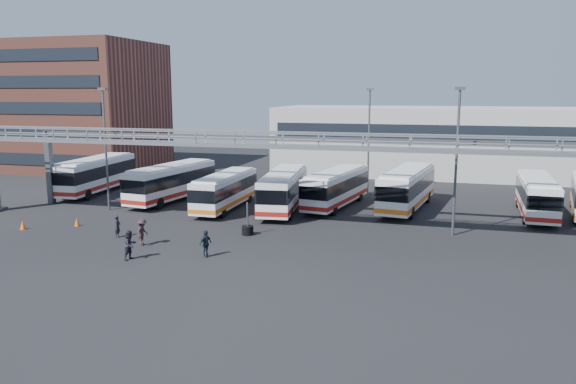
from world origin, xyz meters
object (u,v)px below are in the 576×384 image
(bus_4, at_px, (283,189))
(bus_8, at_px, (537,195))
(light_pole_back, at_px, (369,135))
(bus_0, at_px, (96,174))
(tire_stack, at_px, (248,229))
(pedestrian_c, at_px, (142,232))
(cone_right, at_px, (77,222))
(bus_6, at_px, (407,187))
(bus_5, at_px, (336,187))
(light_pole_left, at_px, (105,142))
(light_pole_mid, at_px, (457,154))
(pedestrian_a, at_px, (118,226))
(cone_left, at_px, (23,225))
(bus_2, at_px, (172,181))
(pedestrian_b, at_px, (130,245))
(pedestrian_d, at_px, (206,244))
(bus_3, at_px, (225,190))

(bus_4, xyz_separation_m, bus_8, (20.14, 3.42, -0.08))
(light_pole_back, height_order, bus_0, light_pole_back)
(bus_0, height_order, tire_stack, bus_0)
(bus_0, distance_m, pedestrian_c, 21.45)
(cone_right, bearing_deg, bus_6, 28.98)
(tire_stack, bearing_deg, bus_5, 69.89)
(light_pole_left, xyz_separation_m, light_pole_mid, (28.00, -1.00, 0.00))
(bus_5, xyz_separation_m, cone_right, (-17.26, -12.21, -1.46))
(light_pole_left, height_order, pedestrian_a, light_pole_left)
(bus_6, height_order, cone_left, bus_6)
(cone_right, bearing_deg, light_pole_left, 100.17)
(bus_4, xyz_separation_m, bus_5, (3.97, 2.71, -0.08))
(light_pole_left, distance_m, bus_8, 35.42)
(light_pole_back, distance_m, pedestrian_c, 26.34)
(light_pole_back, height_order, pedestrian_a, light_pole_back)
(light_pole_left, relative_size, light_pole_back, 1.00)
(light_pole_mid, relative_size, bus_4, 0.91)
(pedestrian_a, bearing_deg, bus_0, 28.10)
(pedestrian_a, bearing_deg, pedestrian_c, -127.60)
(pedestrian_c, bearing_deg, bus_5, -33.34)
(bus_2, xyz_separation_m, cone_right, (-2.33, -10.71, -1.55))
(pedestrian_b, height_order, pedestrian_d, pedestrian_b)
(pedestrian_d, distance_m, cone_right, 13.39)
(light_pole_left, relative_size, bus_5, 0.95)
(cone_left, height_order, tire_stack, tire_stack)
(pedestrian_b, xyz_separation_m, tire_stack, (4.73, 7.40, -0.50))
(pedestrian_c, relative_size, tire_stack, 0.76)
(pedestrian_a, xyz_separation_m, tire_stack, (8.36, 3.06, -0.38))
(pedestrian_c, distance_m, cone_right, 8.28)
(light_pole_mid, bearing_deg, tire_stack, -164.73)
(light_pole_back, bearing_deg, pedestrian_a, -123.00)
(bus_3, xyz_separation_m, bus_8, (25.08, 4.18, 0.07))
(pedestrian_d, bearing_deg, bus_8, -30.20)
(bus_3, xyz_separation_m, bus_6, (14.88, 4.12, 0.22))
(bus_0, bearing_deg, cone_right, -65.56)
(bus_3, bearing_deg, pedestrian_a, -108.82)
(light_pole_left, relative_size, pedestrian_c, 5.81)
(bus_3, height_order, pedestrian_c, bus_3)
(bus_0, xyz_separation_m, bus_5, (24.10, -0.25, -0.17))
(light_pole_left, bearing_deg, bus_4, 14.67)
(light_pole_mid, relative_size, pedestrian_c, 5.81)
(bus_5, distance_m, pedestrian_d, 17.61)
(bus_4, height_order, cone_right, bus_4)
(bus_2, relative_size, bus_3, 1.13)
(light_pole_left, distance_m, bus_5, 19.80)
(pedestrian_b, xyz_separation_m, cone_right, (-8.42, 6.42, -0.58))
(cone_right, bearing_deg, pedestrian_c, -24.72)
(pedestrian_d, bearing_deg, bus_0, 68.03)
(bus_4, bearing_deg, bus_8, 3.03)
(pedestrian_a, relative_size, pedestrian_d, 0.94)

